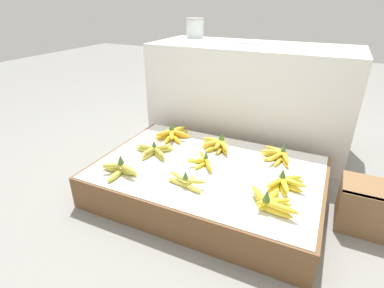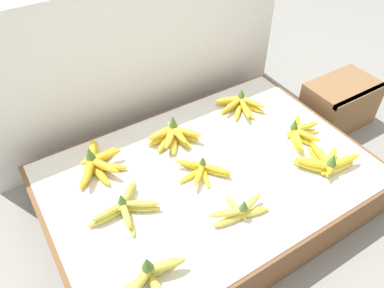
{
  "view_description": "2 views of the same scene",
  "coord_description": "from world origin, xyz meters",
  "px_view_note": "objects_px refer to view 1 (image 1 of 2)",
  "views": [
    {
      "loc": [
        0.55,
        -1.36,
        1.05
      ],
      "look_at": [
        -0.13,
        0.06,
        0.28
      ],
      "focal_mm": 28.0,
      "sensor_mm": 36.0,
      "label": 1
    },
    {
      "loc": [
        -0.58,
        -0.8,
        1.26
      ],
      "look_at": [
        0.0,
        0.13,
        0.24
      ],
      "focal_mm": 35.0,
      "sensor_mm": 36.0,
      "label": 2
    }
  ],
  "objects_px": {
    "wooden_crate": "(377,209)",
    "banana_bunch_front_left": "(119,169)",
    "banana_bunch_middle_left": "(154,150)",
    "glass_jar": "(195,28)",
    "banana_bunch_front_midleft": "(186,181)",
    "banana_bunch_back_midright": "(278,155)",
    "banana_bunch_middle_midright": "(285,183)",
    "banana_bunch_middle_midleft": "(203,161)",
    "banana_bunch_back_left": "(173,134)",
    "banana_bunch_front_midright": "(271,202)",
    "banana_bunch_back_midleft": "(218,145)",
    "foam_tray_white": "(243,41)"
  },
  "relations": [
    {
      "from": "banana_bunch_back_left",
      "to": "banana_bunch_middle_midleft",
      "type": "bearing_deg",
      "value": -36.31
    },
    {
      "from": "banana_bunch_back_left",
      "to": "foam_tray_white",
      "type": "relative_size",
      "value": 0.99
    },
    {
      "from": "banana_bunch_front_midleft",
      "to": "banana_bunch_back_midleft",
      "type": "bearing_deg",
      "value": 90.27
    },
    {
      "from": "banana_bunch_middle_midleft",
      "to": "banana_bunch_front_midright",
      "type": "bearing_deg",
      "value": -28.07
    },
    {
      "from": "wooden_crate",
      "to": "glass_jar",
      "type": "relative_size",
      "value": 2.32
    },
    {
      "from": "banana_bunch_front_left",
      "to": "banana_bunch_back_midright",
      "type": "distance_m",
      "value": 0.91
    },
    {
      "from": "banana_bunch_back_left",
      "to": "glass_jar",
      "type": "distance_m",
      "value": 1.0
    },
    {
      "from": "foam_tray_white",
      "to": "wooden_crate",
      "type": "bearing_deg",
      "value": -39.04
    },
    {
      "from": "banana_bunch_front_left",
      "to": "foam_tray_white",
      "type": "height_order",
      "value": "foam_tray_white"
    },
    {
      "from": "banana_bunch_back_midright",
      "to": "foam_tray_white",
      "type": "bearing_deg",
      "value": 125.06
    },
    {
      "from": "banana_bunch_middle_midright",
      "to": "banana_bunch_back_midright",
      "type": "bearing_deg",
      "value": 107.16
    },
    {
      "from": "banana_bunch_back_midleft",
      "to": "banana_bunch_back_midright",
      "type": "distance_m",
      "value": 0.37
    },
    {
      "from": "wooden_crate",
      "to": "banana_bunch_back_midleft",
      "type": "xyz_separation_m",
      "value": [
        -0.89,
        0.13,
        0.11
      ]
    },
    {
      "from": "wooden_crate",
      "to": "banana_bunch_back_left",
      "type": "bearing_deg",
      "value": 173.07
    },
    {
      "from": "banana_bunch_front_midleft",
      "to": "banana_bunch_middle_midright",
      "type": "height_order",
      "value": "banana_bunch_middle_midright"
    },
    {
      "from": "banana_bunch_middle_midright",
      "to": "banana_bunch_back_left",
      "type": "distance_m",
      "value": 0.84
    },
    {
      "from": "banana_bunch_middle_midleft",
      "to": "glass_jar",
      "type": "bearing_deg",
      "value": 117.44
    },
    {
      "from": "banana_bunch_middle_left",
      "to": "banana_bunch_back_left",
      "type": "xyz_separation_m",
      "value": [
        -0.01,
        0.25,
        0.01
      ]
    },
    {
      "from": "foam_tray_white",
      "to": "banana_bunch_middle_left",
      "type": "bearing_deg",
      "value": -105.96
    },
    {
      "from": "foam_tray_white",
      "to": "banana_bunch_back_left",
      "type": "bearing_deg",
      "value": -112.26
    },
    {
      "from": "banana_bunch_middle_midleft",
      "to": "banana_bunch_middle_midright",
      "type": "bearing_deg",
      "value": -5.26
    },
    {
      "from": "wooden_crate",
      "to": "banana_bunch_middle_left",
      "type": "bearing_deg",
      "value": -175.2
    },
    {
      "from": "banana_bunch_back_left",
      "to": "glass_jar",
      "type": "xyz_separation_m",
      "value": [
        -0.2,
        0.78,
        0.61
      ]
    },
    {
      "from": "banana_bunch_front_left",
      "to": "banana_bunch_front_midleft",
      "type": "xyz_separation_m",
      "value": [
        0.37,
        0.06,
        -0.01
      ]
    },
    {
      "from": "wooden_crate",
      "to": "banana_bunch_front_midright",
      "type": "bearing_deg",
      "value": -145.47
    },
    {
      "from": "banana_bunch_front_midleft",
      "to": "banana_bunch_back_midright",
      "type": "distance_m",
      "value": 0.6
    },
    {
      "from": "banana_bunch_front_midleft",
      "to": "banana_bunch_middle_left",
      "type": "xyz_separation_m",
      "value": [
        -0.32,
        0.22,
        -0.0
      ]
    },
    {
      "from": "banana_bunch_middle_left",
      "to": "banana_bunch_back_midright",
      "type": "relative_size",
      "value": 1.2
    },
    {
      "from": "banana_bunch_back_midright",
      "to": "glass_jar",
      "type": "bearing_deg",
      "value": 139.44
    },
    {
      "from": "banana_bunch_middle_left",
      "to": "banana_bunch_back_midright",
      "type": "height_order",
      "value": "banana_bunch_back_midright"
    },
    {
      "from": "banana_bunch_front_midright",
      "to": "banana_bunch_back_left",
      "type": "bearing_deg",
      "value": 148.18
    },
    {
      "from": "banana_bunch_middle_left",
      "to": "banana_bunch_back_midleft",
      "type": "relative_size",
      "value": 1.18
    },
    {
      "from": "banana_bunch_front_midright",
      "to": "banana_bunch_middle_midright",
      "type": "height_order",
      "value": "banana_bunch_front_midright"
    },
    {
      "from": "banana_bunch_middle_left",
      "to": "banana_bunch_middle_midleft",
      "type": "height_order",
      "value": "banana_bunch_middle_left"
    },
    {
      "from": "banana_bunch_middle_left",
      "to": "banana_bunch_front_midright",
      "type": "bearing_deg",
      "value": -16.25
    },
    {
      "from": "banana_bunch_middle_midleft",
      "to": "foam_tray_white",
      "type": "distance_m",
      "value": 1.03
    },
    {
      "from": "banana_bunch_middle_midleft",
      "to": "banana_bunch_back_left",
      "type": "bearing_deg",
      "value": 143.69
    },
    {
      "from": "banana_bunch_front_midleft",
      "to": "banana_bunch_front_midright",
      "type": "bearing_deg",
      "value": 0.33
    },
    {
      "from": "banana_bunch_front_left",
      "to": "banana_bunch_front_midright",
      "type": "xyz_separation_m",
      "value": [
        0.79,
        0.06,
        -0.0
      ]
    },
    {
      "from": "banana_bunch_front_midright",
      "to": "banana_bunch_middle_left",
      "type": "xyz_separation_m",
      "value": [
        -0.75,
        0.22,
        -0.01
      ]
    },
    {
      "from": "banana_bunch_front_midleft",
      "to": "banana_bunch_middle_midleft",
      "type": "bearing_deg",
      "value": 91.09
    },
    {
      "from": "banana_bunch_middle_left",
      "to": "glass_jar",
      "type": "height_order",
      "value": "glass_jar"
    },
    {
      "from": "banana_bunch_front_midleft",
      "to": "banana_bunch_middle_midright",
      "type": "bearing_deg",
      "value": 22.5
    },
    {
      "from": "wooden_crate",
      "to": "banana_bunch_front_midleft",
      "type": "distance_m",
      "value": 0.95
    },
    {
      "from": "glass_jar",
      "to": "banana_bunch_middle_left",
      "type": "bearing_deg",
      "value": -78.6
    },
    {
      "from": "banana_bunch_middle_midleft",
      "to": "banana_bunch_back_left",
      "type": "height_order",
      "value": "banana_bunch_back_left"
    },
    {
      "from": "banana_bunch_middle_left",
      "to": "glass_jar",
      "type": "bearing_deg",
      "value": 101.4
    },
    {
      "from": "banana_bunch_middle_midleft",
      "to": "banana_bunch_back_left",
      "type": "distance_m",
      "value": 0.41
    },
    {
      "from": "wooden_crate",
      "to": "banana_bunch_front_left",
      "type": "bearing_deg",
      "value": -163.24
    },
    {
      "from": "wooden_crate",
      "to": "banana_bunch_front_midleft",
      "type": "height_order",
      "value": "banana_bunch_front_midleft"
    }
  ]
}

